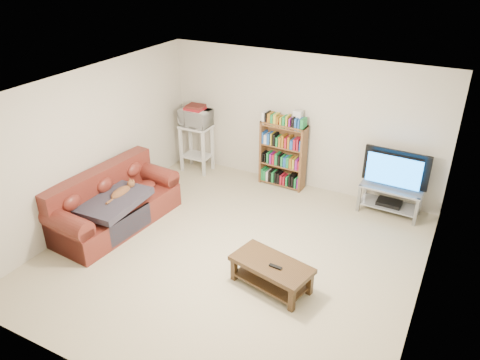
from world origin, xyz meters
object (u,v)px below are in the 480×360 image
Objects in this scene: sofa at (112,206)px; coffee_table at (271,270)px; tv_stand at (390,195)px; bookshelf at (283,154)px.

coffee_table is (2.85, -0.24, -0.05)m from sofa.
tv_stand is 1.98m from bookshelf.
tv_stand is 0.82× the size of bookshelf.
coffee_table is 2.88m from bookshelf.
sofa is 4.47m from tv_stand.
tv_stand is at bearing -0.22° from bookshelf.
coffee_table is at bearing -108.39° from tv_stand.
sofa is at bearing -146.39° from tv_stand.
sofa is 2.18× the size of tv_stand.
coffee_table is 0.94× the size of bookshelf.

